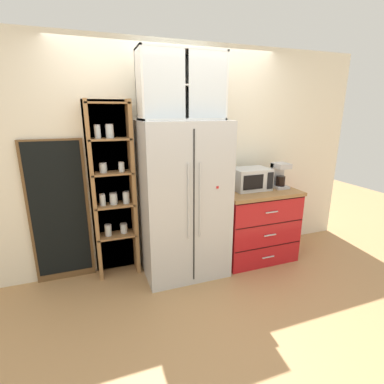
% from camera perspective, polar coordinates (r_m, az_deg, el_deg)
% --- Properties ---
extents(ground_plane, '(10.68, 10.68, 0.00)m').
position_cam_1_polar(ground_plane, '(3.52, -1.44, -15.28)').
color(ground_plane, tan).
extents(wall_back_cream, '(4.98, 0.10, 2.55)m').
position_cam_1_polar(wall_back_cream, '(3.44, -3.75, 6.70)').
color(wall_back_cream, silver).
rests_on(wall_back_cream, ground).
extents(refrigerator, '(0.91, 0.67, 1.72)m').
position_cam_1_polar(refrigerator, '(3.19, -1.69, -1.66)').
color(refrigerator, silver).
rests_on(refrigerator, ground).
extents(pantry_shelf_column, '(0.49, 0.26, 1.93)m').
position_cam_1_polar(pantry_shelf_column, '(3.27, -15.36, 0.62)').
color(pantry_shelf_column, brown).
rests_on(pantry_shelf_column, ground).
extents(counter_cabinet, '(0.95, 0.65, 0.89)m').
position_cam_1_polar(counter_cabinet, '(3.73, 12.38, -6.12)').
color(counter_cabinet, red).
rests_on(counter_cabinet, ground).
extents(microwave, '(0.44, 0.33, 0.26)m').
position_cam_1_polar(microwave, '(3.56, 11.50, 2.56)').
color(microwave, silver).
rests_on(microwave, counter_cabinet).
extents(coffee_maker, '(0.17, 0.20, 0.31)m').
position_cam_1_polar(coffee_maker, '(3.74, 16.86, 3.21)').
color(coffee_maker, '#B7B7BC').
rests_on(coffee_maker, counter_cabinet).
extents(mug_cream, '(0.12, 0.09, 0.10)m').
position_cam_1_polar(mug_cream, '(3.39, 7.00, 0.67)').
color(mug_cream, silver).
rests_on(mug_cream, counter_cabinet).
extents(bottle_clear, '(0.06, 0.06, 0.25)m').
position_cam_1_polar(bottle_clear, '(3.54, 13.14, 2.08)').
color(bottle_clear, silver).
rests_on(bottle_clear, counter_cabinet).
extents(upper_cabinet, '(0.87, 0.32, 0.67)m').
position_cam_1_polar(upper_cabinet, '(3.09, -2.18, 20.20)').
color(upper_cabinet, silver).
rests_on(upper_cabinet, refrigerator).
extents(chalkboard_menu, '(0.60, 0.04, 1.55)m').
position_cam_1_polar(chalkboard_menu, '(3.37, -24.77, -3.68)').
color(chalkboard_menu, brown).
rests_on(chalkboard_menu, ground).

